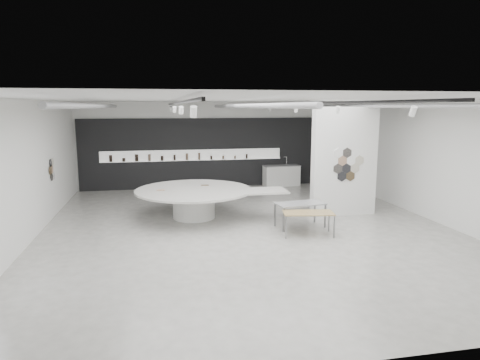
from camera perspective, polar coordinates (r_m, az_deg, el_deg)
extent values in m
cube|color=#ACAAA2|center=(12.92, 0.99, -6.46)|extent=(12.00, 14.00, 0.01)
cube|color=silver|center=(12.41, 1.04, 10.69)|extent=(12.00, 14.00, 0.01)
cube|color=white|center=(19.38, -3.40, 4.70)|extent=(12.00, 0.01, 3.80)
cube|color=white|center=(6.00, 15.46, -7.07)|extent=(12.00, 0.01, 3.80)
cube|color=white|center=(14.98, 24.09, 2.38)|extent=(0.01, 14.00, 3.80)
cube|color=white|center=(12.69, -26.53, 1.02)|extent=(0.01, 14.00, 3.80)
cylinder|color=#939396|center=(12.72, -18.57, 9.34)|extent=(0.12, 12.00, 0.12)
cylinder|color=#939396|center=(12.89, 0.56, 9.84)|extent=(0.12, 12.00, 0.12)
cylinder|color=#939396|center=(14.35, 17.43, 9.39)|extent=(0.12, 12.00, 0.12)
cube|color=black|center=(12.14, -8.38, 10.12)|extent=(0.05, 13.00, 0.06)
cylinder|color=white|center=(7.15, -6.22, 9.05)|extent=(0.11, 0.18, 0.21)
cylinder|color=white|center=(10.44, -7.86, 9.22)|extent=(0.11, 0.18, 0.21)
cylinder|color=white|center=(13.74, -8.71, 9.30)|extent=(0.11, 0.18, 0.21)
cylinder|color=white|center=(17.03, -9.23, 9.35)|extent=(0.11, 0.18, 0.21)
cube|color=black|center=(12.98, 9.83, 10.05)|extent=(0.05, 13.00, 0.06)
cylinder|color=white|center=(8.50, 22.07, 8.51)|extent=(0.11, 0.18, 0.21)
cylinder|color=white|center=(11.41, 12.90, 9.10)|extent=(0.11, 0.18, 0.21)
cylinder|color=white|center=(14.48, 7.52, 9.35)|extent=(0.11, 0.18, 0.21)
cylinder|color=white|center=(17.64, 4.04, 9.46)|extent=(0.11, 0.18, 0.21)
cylinder|color=black|center=(15.16, -23.81, 0.38)|extent=(0.03, 0.28, 0.28)
cylinder|color=white|center=(15.41, -23.61, 0.53)|extent=(0.03, 0.28, 0.28)
cylinder|color=#9B775F|center=(15.26, -23.77, 1.31)|extent=(0.03, 0.28, 0.28)
cylinder|color=#4C3D26|center=(15.01, -23.98, 1.17)|extent=(0.03, 0.28, 0.28)
cylinder|color=black|center=(15.10, -23.93, 2.10)|extent=(0.03, 0.28, 0.28)
cylinder|color=#BAB3A0|center=(15.35, -23.72, 2.23)|extent=(0.03, 0.28, 0.28)
cube|color=black|center=(19.35, -3.36, 3.65)|extent=(11.80, 0.10, 3.10)
cube|color=white|center=(19.18, -6.30, 3.34)|extent=(8.00, 0.06, 0.46)
cube|color=white|center=(19.15, -6.27, 2.65)|extent=(8.00, 0.18, 0.02)
cylinder|color=black|center=(19.15, -16.86, 2.76)|extent=(0.13, 0.13, 0.29)
cylinder|color=black|center=(19.11, -15.23, 2.62)|extent=(0.13, 0.13, 0.15)
cylinder|color=black|center=(19.07, -13.62, 2.90)|extent=(0.14, 0.14, 0.30)
cylinder|color=brown|center=(19.06, -11.98, 2.95)|extent=(0.12, 0.12, 0.29)
cylinder|color=black|center=(19.06, -10.35, 2.88)|extent=(0.12, 0.12, 0.21)
cylinder|color=black|center=(19.08, -8.72, 2.98)|extent=(0.10, 0.10, 0.25)
cylinder|color=brown|center=(19.10, -7.09, 3.11)|extent=(0.12, 0.12, 0.30)
cylinder|color=brown|center=(19.15, -5.47, 3.18)|extent=(0.10, 0.10, 0.31)
cylinder|color=black|center=(19.22, -3.85, 3.01)|extent=(0.09, 0.09, 0.17)
cylinder|color=brown|center=(19.30, -2.25, 3.03)|extent=(0.10, 0.10, 0.16)
cylinder|color=brown|center=(19.39, -0.67, 3.06)|extent=(0.09, 0.09, 0.15)
cylinder|color=black|center=(19.49, 0.90, 3.18)|extent=(0.09, 0.09, 0.21)
cube|color=white|center=(14.60, 13.72, 2.38)|extent=(2.20, 0.35, 3.60)
cylinder|color=black|center=(14.45, 14.00, 1.50)|extent=(0.34, 0.03, 0.34)
cylinder|color=#BAB3A0|center=(14.58, 15.06, 1.53)|extent=(0.34, 0.03, 0.34)
cylinder|color=black|center=(14.33, 12.93, 1.48)|extent=(0.34, 0.03, 0.34)
cylinder|color=white|center=(14.48, 14.58, 2.53)|extent=(0.34, 0.03, 0.34)
cylinder|color=#9B775F|center=(14.36, 13.51, 2.51)|extent=(0.34, 0.03, 0.34)
cylinder|color=#4C3D26|center=(14.55, 14.49, 0.51)|extent=(0.34, 0.03, 0.34)
cylinder|color=black|center=(14.43, 13.43, 0.47)|extent=(0.34, 0.03, 0.34)
cylinder|color=#BAB3A0|center=(14.61, 15.63, 2.54)|extent=(0.34, 0.03, 0.34)
cylinder|color=black|center=(14.39, 14.09, 3.54)|extent=(0.34, 0.03, 0.34)
cylinder|color=white|center=(14.26, 13.00, 3.53)|extent=(0.34, 0.03, 0.34)
cylinder|color=white|center=(14.07, -6.16, -3.26)|extent=(1.39, 1.39, 0.89)
cylinder|color=beige|center=(13.97, -6.19, -1.35)|extent=(3.86, 3.86, 0.06)
cube|color=beige|center=(13.76, 2.73, -1.46)|extent=(1.70, 1.09, 0.06)
cube|color=#9B775F|center=(13.94, -10.51, -1.32)|extent=(0.27, 0.19, 0.01)
cube|color=#4C3D26|center=(14.62, -4.72, -0.68)|extent=(0.27, 0.19, 0.01)
cube|color=#99804F|center=(12.24, 9.10, -4.33)|extent=(1.51, 0.93, 0.03)
cube|color=slate|center=(11.92, 6.16, -6.30)|extent=(0.04, 0.04, 0.63)
cube|color=slate|center=(12.52, 5.76, -5.50)|extent=(0.04, 0.04, 0.63)
cube|color=slate|center=(12.17, 12.45, -6.13)|extent=(0.04, 0.04, 0.63)
cube|color=slate|center=(12.77, 11.76, -5.36)|extent=(0.04, 0.04, 0.63)
cube|color=gray|center=(12.99, 8.03, -3.12)|extent=(1.53, 0.91, 0.03)
cube|color=slate|center=(12.51, 5.86, -5.34)|extent=(0.05, 0.05, 0.71)
cube|color=slate|center=(13.07, 4.68, -4.65)|extent=(0.05, 0.05, 0.71)
cube|color=slate|center=(13.12, 11.29, -4.76)|extent=(0.05, 0.05, 0.71)
cube|color=slate|center=(13.66, 9.94, -4.14)|extent=(0.05, 0.05, 0.71)
cube|color=white|center=(19.75, 5.54, 0.55)|extent=(1.68, 0.74, 0.92)
cube|color=gray|center=(19.68, 5.56, 1.92)|extent=(1.73, 0.79, 0.03)
cylinder|color=silver|center=(19.91, 6.23, 2.58)|extent=(0.03, 0.03, 0.37)
cylinder|color=silver|center=(19.86, 6.02, 3.07)|extent=(0.17, 0.04, 0.02)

